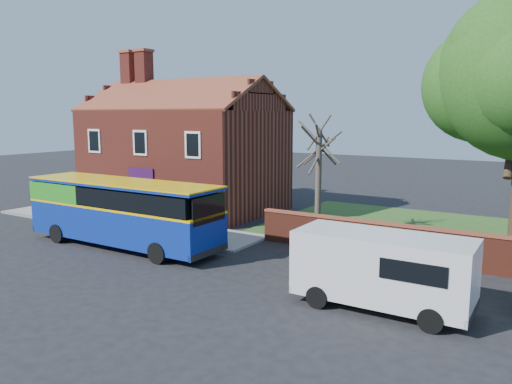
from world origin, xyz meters
The scene contains 8 objects.
ground centered at (0.00, 0.00, 0.00)m, with size 120.00×120.00×0.00m, color black.
pavement centered at (-7.00, 5.75, 0.06)m, with size 18.00×3.50×0.12m, color gray.
kerb centered at (-7.00, 4.00, 0.07)m, with size 18.00×0.15×0.14m, color slate.
shop_building centered at (-7.02, 11.50, 3.41)m, with size 12.30×8.13×10.50m.
boundary_wall centered at (13.00, 7.00, 0.81)m, with size 22.00×0.38×1.60m.
bus centered at (-3.47, 2.30, 1.80)m, with size 10.39×2.73×3.16m.
van_near centered at (9.81, 1.24, 1.38)m, with size 5.62×2.36×2.46m.
bare_tree centered at (3.81, 9.21, 3.06)m, with size 2.24×2.67×5.97m.
Camera 1 is at (14.51, -14.07, 6.25)m, focal length 35.00 mm.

